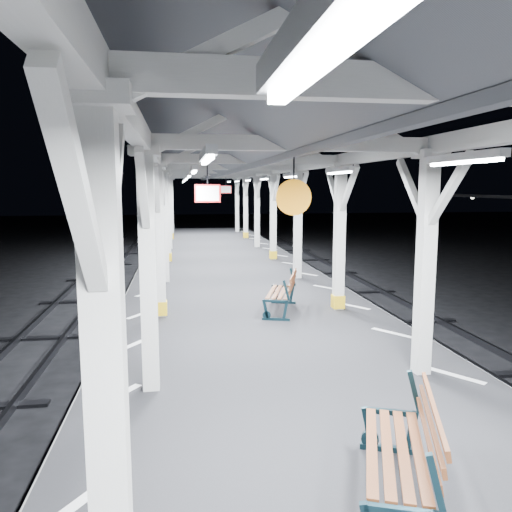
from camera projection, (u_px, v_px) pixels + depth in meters
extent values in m
plane|color=black|center=(267.00, 391.00, 9.35)|extent=(120.00, 120.00, 0.00)
cube|color=black|center=(267.00, 365.00, 9.29)|extent=(6.00, 50.00, 1.00)
cube|color=silver|center=(132.00, 345.00, 8.84)|extent=(1.00, 48.00, 0.01)
cube|color=silver|center=(393.00, 333.00, 9.59)|extent=(1.00, 48.00, 0.01)
cube|color=#2D2D33|center=(16.00, 402.00, 8.67)|extent=(0.08, 60.00, 0.16)
cube|color=#2D2D33|center=(485.00, 373.00, 10.02)|extent=(0.08, 60.00, 0.16)
cube|color=black|center=(510.00, 374.00, 10.11)|extent=(2.20, 0.22, 0.06)
cube|color=silver|center=(107.00, 400.00, 2.82)|extent=(0.22, 0.22, 3.20)
cube|color=silver|center=(94.00, 97.00, 2.59)|extent=(0.40, 0.40, 0.12)
cube|color=silver|center=(111.00, 194.00, 3.20)|extent=(0.10, 0.99, 0.99)
cube|color=silver|center=(77.00, 198.00, 2.12)|extent=(0.10, 0.99, 0.99)
cube|color=silver|center=(148.00, 276.00, 6.73)|extent=(0.22, 0.22, 3.20)
cube|color=silver|center=(145.00, 151.00, 6.50)|extent=(0.40, 0.40, 0.12)
cube|color=silver|center=(148.00, 190.00, 7.11)|extent=(0.10, 0.99, 0.99)
cube|color=silver|center=(143.00, 191.00, 6.04)|extent=(0.10, 0.99, 0.99)
cube|color=silver|center=(159.00, 243.00, 10.65)|extent=(0.22, 0.22, 3.20)
cube|color=silver|center=(157.00, 164.00, 10.42)|extent=(0.40, 0.40, 0.12)
cube|color=gold|center=(161.00, 308.00, 10.85)|extent=(0.26, 0.26, 0.30)
cube|color=silver|center=(159.00, 189.00, 11.03)|extent=(0.10, 0.99, 0.99)
cube|color=silver|center=(157.00, 189.00, 9.95)|extent=(0.10, 0.99, 0.99)
cube|color=silver|center=(164.00, 228.00, 14.56)|extent=(0.22, 0.22, 3.20)
cube|color=silver|center=(163.00, 170.00, 14.33)|extent=(0.40, 0.40, 0.12)
cube|color=silver|center=(164.00, 188.00, 14.94)|extent=(0.10, 0.99, 0.99)
cube|color=silver|center=(163.00, 188.00, 13.87)|extent=(0.10, 0.99, 0.99)
cube|color=silver|center=(167.00, 219.00, 18.48)|extent=(0.22, 0.22, 3.20)
cube|color=silver|center=(166.00, 174.00, 18.25)|extent=(0.40, 0.40, 0.12)
cube|color=gold|center=(168.00, 257.00, 18.68)|extent=(0.26, 0.26, 0.30)
cube|color=silver|center=(167.00, 188.00, 18.86)|extent=(0.10, 0.99, 0.99)
cube|color=silver|center=(166.00, 188.00, 17.78)|extent=(0.10, 0.99, 0.99)
cube|color=silver|center=(169.00, 213.00, 22.39)|extent=(0.22, 0.22, 3.20)
cube|color=silver|center=(168.00, 176.00, 22.16)|extent=(0.40, 0.40, 0.12)
cube|color=silver|center=(169.00, 188.00, 22.77)|extent=(0.10, 0.99, 0.99)
cube|color=silver|center=(168.00, 188.00, 21.70)|extent=(0.10, 0.99, 0.99)
cube|color=silver|center=(171.00, 209.00, 26.31)|extent=(0.22, 0.22, 3.20)
cube|color=silver|center=(170.00, 178.00, 26.08)|extent=(0.40, 0.40, 0.12)
cube|color=gold|center=(171.00, 236.00, 26.51)|extent=(0.26, 0.26, 0.30)
cube|color=silver|center=(170.00, 187.00, 26.69)|extent=(0.10, 0.99, 0.99)
cube|color=silver|center=(170.00, 187.00, 25.61)|extent=(0.10, 0.99, 0.99)
cube|color=silver|center=(172.00, 206.00, 30.22)|extent=(0.22, 0.22, 3.20)
cube|color=silver|center=(171.00, 179.00, 29.99)|extent=(0.40, 0.40, 0.12)
cube|color=silver|center=(171.00, 187.00, 30.60)|extent=(0.10, 0.99, 0.99)
cube|color=silver|center=(171.00, 187.00, 29.53)|extent=(0.10, 0.99, 0.99)
cube|color=silver|center=(425.00, 269.00, 7.34)|extent=(0.22, 0.22, 3.20)
cube|color=silver|center=(431.00, 154.00, 7.11)|extent=(0.40, 0.40, 0.12)
cube|color=silver|center=(412.00, 190.00, 7.72)|extent=(0.10, 0.99, 0.99)
cube|color=silver|center=(449.00, 190.00, 6.64)|extent=(0.10, 0.99, 0.99)
cube|color=silver|center=(339.00, 240.00, 11.25)|extent=(0.22, 0.22, 3.20)
cube|color=silver|center=(341.00, 165.00, 11.02)|extent=(0.40, 0.40, 0.12)
cube|color=gold|center=(338.00, 301.00, 11.45)|extent=(0.26, 0.26, 0.30)
cube|color=silver|center=(333.00, 189.00, 11.63)|extent=(0.10, 0.99, 0.99)
cube|color=silver|center=(349.00, 189.00, 10.56)|extent=(0.10, 0.99, 0.99)
cube|color=silver|center=(298.00, 226.00, 15.17)|extent=(0.22, 0.22, 3.20)
cube|color=silver|center=(298.00, 171.00, 14.94)|extent=(0.40, 0.40, 0.12)
cube|color=silver|center=(294.00, 188.00, 15.55)|extent=(0.10, 0.99, 0.99)
cube|color=silver|center=(303.00, 188.00, 14.47)|extent=(0.10, 0.99, 0.99)
cube|color=silver|center=(273.00, 218.00, 19.08)|extent=(0.22, 0.22, 3.20)
cube|color=silver|center=(273.00, 174.00, 18.85)|extent=(0.40, 0.40, 0.12)
cube|color=gold|center=(273.00, 255.00, 19.28)|extent=(0.26, 0.26, 0.30)
cube|color=silver|center=(271.00, 188.00, 19.46)|extent=(0.10, 0.99, 0.99)
cube|color=silver|center=(276.00, 188.00, 18.39)|extent=(0.10, 0.99, 0.99)
cube|color=silver|center=(257.00, 213.00, 23.00)|extent=(0.22, 0.22, 3.20)
cube|color=silver|center=(257.00, 176.00, 22.77)|extent=(0.40, 0.40, 0.12)
cube|color=silver|center=(255.00, 187.00, 23.38)|extent=(0.10, 0.99, 0.99)
cube|color=silver|center=(259.00, 188.00, 22.30)|extent=(0.10, 0.99, 0.99)
cube|color=silver|center=(246.00, 209.00, 26.91)|extent=(0.22, 0.22, 3.20)
cube|color=silver|center=(246.00, 178.00, 26.68)|extent=(0.40, 0.40, 0.12)
cube|color=gold|center=(246.00, 235.00, 27.11)|extent=(0.26, 0.26, 0.30)
cube|color=silver|center=(244.00, 187.00, 27.29)|extent=(0.10, 0.99, 0.99)
cube|color=silver|center=(247.00, 187.00, 26.22)|extent=(0.10, 0.99, 0.99)
cube|color=silver|center=(237.00, 206.00, 30.83)|extent=(0.22, 0.22, 3.20)
cube|color=silver|center=(237.00, 179.00, 30.60)|extent=(0.40, 0.40, 0.12)
cube|color=silver|center=(236.00, 187.00, 31.21)|extent=(0.10, 0.99, 0.99)
cube|color=silver|center=(238.00, 187.00, 30.13)|extent=(0.10, 0.99, 0.99)
cube|color=silver|center=(152.00, 152.00, 8.45)|extent=(0.18, 48.00, 0.24)
cube|color=silver|center=(376.00, 154.00, 9.05)|extent=(0.18, 48.00, 0.24)
cube|color=silver|center=(452.00, 85.00, 2.88)|extent=(4.20, 0.14, 0.20)
cube|color=silver|center=(294.00, 143.00, 6.79)|extent=(4.20, 0.14, 0.20)
cube|color=silver|center=(252.00, 159.00, 10.71)|extent=(4.20, 0.14, 0.20)
cube|color=silver|center=(232.00, 166.00, 14.62)|extent=(4.20, 0.14, 0.20)
cube|color=silver|center=(221.00, 171.00, 18.54)|extent=(4.20, 0.14, 0.20)
cube|color=silver|center=(213.00, 173.00, 22.45)|extent=(4.20, 0.14, 0.20)
cube|color=silver|center=(208.00, 175.00, 26.37)|extent=(4.20, 0.14, 0.20)
cube|color=silver|center=(204.00, 177.00, 30.28)|extent=(4.20, 0.14, 0.20)
cube|color=silver|center=(268.00, 99.00, 8.62)|extent=(0.16, 48.00, 0.20)
cube|color=#46484D|center=(193.00, 120.00, 8.48)|extent=(2.80, 49.00, 1.45)
cube|color=#46484D|center=(340.00, 123.00, 8.87)|extent=(2.80, 49.00, 1.45)
cube|color=white|center=(355.00, 23.00, 0.77)|extent=(0.05, 1.25, 0.05)
cube|color=silver|center=(207.00, 154.00, 4.68)|extent=(0.10, 1.35, 0.08)
cube|color=white|center=(207.00, 160.00, 4.68)|extent=(0.05, 1.25, 0.05)
cube|color=silver|center=(194.00, 169.00, 8.59)|extent=(0.10, 1.35, 0.08)
cube|color=white|center=(194.00, 172.00, 8.60)|extent=(0.05, 1.25, 0.05)
cube|color=silver|center=(189.00, 174.00, 12.50)|extent=(0.10, 1.35, 0.08)
cube|color=white|center=(189.00, 176.00, 12.51)|extent=(0.05, 1.25, 0.05)
cube|color=silver|center=(186.00, 177.00, 16.42)|extent=(0.10, 1.35, 0.08)
cube|color=white|center=(186.00, 179.00, 16.43)|extent=(0.05, 1.25, 0.05)
cube|color=silver|center=(185.00, 179.00, 20.33)|extent=(0.10, 1.35, 0.08)
cube|color=white|center=(185.00, 180.00, 20.34)|extent=(0.05, 1.25, 0.05)
cube|color=silver|center=(184.00, 180.00, 24.25)|extent=(0.10, 1.35, 0.08)
cube|color=white|center=(184.00, 181.00, 24.26)|extent=(0.05, 1.25, 0.05)
cube|color=silver|center=(183.00, 181.00, 28.16)|extent=(0.10, 1.35, 0.08)
cube|color=white|center=(183.00, 182.00, 28.17)|extent=(0.05, 1.25, 0.05)
cube|color=silver|center=(463.00, 157.00, 5.07)|extent=(0.10, 1.35, 0.08)
cube|color=white|center=(463.00, 162.00, 5.08)|extent=(0.05, 1.25, 0.05)
cube|color=silver|center=(339.00, 170.00, 8.98)|extent=(0.10, 1.35, 0.08)
cube|color=white|center=(339.00, 172.00, 8.99)|extent=(0.05, 1.25, 0.05)
cube|color=silver|center=(290.00, 175.00, 12.90)|extent=(0.10, 1.35, 0.08)
cube|color=white|center=(290.00, 177.00, 12.91)|extent=(0.05, 1.25, 0.05)
cube|color=silver|center=(264.00, 177.00, 16.81)|extent=(0.10, 1.35, 0.08)
cube|color=white|center=(264.00, 179.00, 16.82)|extent=(0.05, 1.25, 0.05)
cube|color=silver|center=(248.00, 179.00, 20.73)|extent=(0.10, 1.35, 0.08)
cube|color=white|center=(248.00, 180.00, 20.74)|extent=(0.05, 1.25, 0.05)
cube|color=silver|center=(237.00, 180.00, 24.64)|extent=(0.10, 1.35, 0.08)
cube|color=white|center=(237.00, 181.00, 24.65)|extent=(0.05, 1.25, 0.05)
cube|color=silver|center=(229.00, 181.00, 28.56)|extent=(0.10, 1.35, 0.08)
cube|color=white|center=(229.00, 182.00, 28.57)|extent=(0.05, 1.25, 0.05)
cylinder|color=black|center=(294.00, 168.00, 6.84)|extent=(0.02, 0.02, 0.30)
cylinder|color=orange|center=(294.00, 197.00, 6.89)|extent=(0.50, 0.04, 0.50)
cylinder|color=black|center=(207.00, 175.00, 9.66)|extent=(0.02, 0.02, 0.36)
cube|color=red|center=(208.00, 193.00, 9.71)|extent=(0.50, 0.03, 0.35)
cube|color=white|center=(208.00, 193.00, 9.71)|extent=(0.44, 0.04, 0.29)
cylinder|color=black|center=(226.00, 182.00, 22.65)|extent=(0.02, 0.02, 0.36)
cube|color=red|center=(226.00, 189.00, 22.70)|extent=(0.50, 0.03, 0.35)
cube|color=white|center=(226.00, 189.00, 22.70)|extent=(0.44, 0.05, 0.29)
cube|color=black|center=(418.00, 219.00, 32.78)|extent=(0.20, 0.20, 3.30)
sphere|color=silver|center=(472.00, 197.00, 26.69)|extent=(0.20, 0.20, 0.20)
sphere|color=silver|center=(419.00, 195.00, 32.56)|extent=(0.20, 0.20, 0.20)
cube|color=black|center=(436.00, 484.00, 3.56)|extent=(0.17, 0.11, 0.45)
cube|color=black|center=(390.00, 449.00, 5.30)|extent=(0.60, 0.28, 0.06)
cube|color=black|center=(368.00, 428.00, 5.32)|extent=(0.17, 0.11, 0.48)
cube|color=black|center=(411.00, 433.00, 5.23)|extent=(0.15, 0.10, 0.48)
cube|color=black|center=(415.00, 392.00, 5.16)|extent=(0.17, 0.11, 0.45)
cube|color=#612B17|center=(372.00, 448.00, 4.49)|extent=(0.65, 1.50, 0.04)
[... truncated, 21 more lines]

